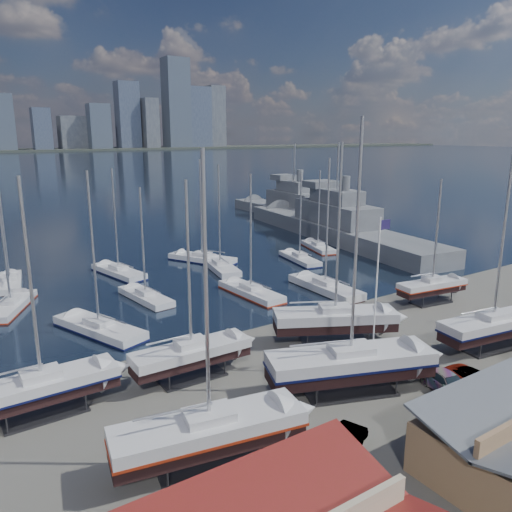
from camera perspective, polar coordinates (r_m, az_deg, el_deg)
ground at (r=42.12m, az=9.23°, el=-11.99°), size 1400.00×1400.00×0.00m
sailboat_cradle_0 at (r=36.55m, az=-23.25°, el=-13.60°), size 9.81×2.93×15.79m
sailboat_cradle_1 at (r=29.40m, az=-5.34°, el=-19.34°), size 11.29×4.90×17.54m
sailboat_cradle_2 at (r=38.75m, az=-7.39°, el=-10.98°), size 9.22×2.63×15.10m
sailboat_cradle_3 at (r=37.08m, az=10.74°, el=-11.95°), size 12.53×7.34×19.29m
sailboat_cradle_4 at (r=45.29m, az=9.02°, el=-7.13°), size 11.01×7.68×17.55m
sailboat_cradle_5 at (r=48.05m, az=25.41°, el=-7.17°), size 10.64×4.36×16.65m
sailboat_cradle_6 at (r=58.16m, az=19.48°, el=-3.25°), size 8.56×3.43×13.64m
sailboat_moored_1 at (r=59.15m, az=-26.18°, el=-5.29°), size 6.55×9.43×13.86m
sailboat_moored_2 at (r=68.40m, az=-26.27°, el=-2.83°), size 3.88×9.12×13.35m
sailboat_moored_3 at (r=49.46m, az=-17.46°, el=-8.08°), size 6.47×10.95×15.82m
sailboat_moored_4 at (r=57.46m, az=-12.49°, el=-4.67°), size 3.56×9.04×13.28m
sailboat_moored_5 at (r=68.41m, az=-15.42°, el=-1.88°), size 4.70×10.17×14.67m
sailboat_moored_6 at (r=57.76m, az=-0.59°, el=-4.26°), size 3.34×9.92×14.61m
sailboat_moored_7 at (r=68.67m, az=-4.11°, el=-1.34°), size 4.65×10.25×14.94m
sailboat_moored_8 at (r=73.20m, az=-6.16°, el=-0.44°), size 7.43×10.52×15.50m
sailboat_moored_9 at (r=59.89m, az=7.90°, el=-3.71°), size 3.31×10.88×16.32m
sailboat_moored_10 at (r=73.24m, az=5.00°, el=-0.41°), size 4.02×9.28×13.42m
sailboat_moored_11 at (r=81.15m, az=7.08°, el=0.94°), size 4.82×9.21×13.26m
naval_ship_east at (r=90.08m, az=9.04°, el=3.03°), size 14.75×51.21×18.55m
naval_ship_west at (r=111.41m, az=4.30°, el=5.20°), size 6.80×40.43×17.63m
car_a at (r=27.48m, az=5.67°, el=-25.99°), size 2.02×3.91×1.27m
car_b at (r=31.36m, az=9.61°, el=-20.20°), size 4.85×3.16×1.51m
car_c at (r=40.81m, az=23.82°, el=-12.91°), size 2.60×4.93×1.32m
car_d at (r=39.57m, az=21.11°, el=-13.42°), size 2.95×5.23×1.43m
flagpole at (r=38.78m, az=13.70°, el=-3.24°), size 1.08×0.12×12.30m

